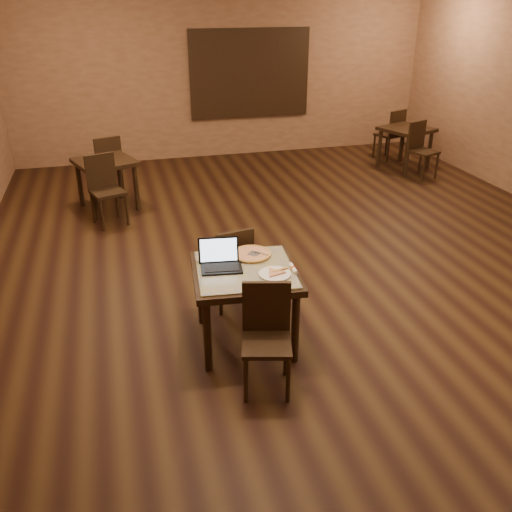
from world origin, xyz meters
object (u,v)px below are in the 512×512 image
object	(u,v)px
chair_main_far	(232,264)
other_table_a_chair_near	(420,146)
pizza_pan	(251,255)
other_table_b_chair_near	(105,185)
other_table_a	(406,135)
other_table_b	(106,168)
chair_main_near	(266,331)
other_table_a_chair_far	(392,132)
laptop	(220,260)
other_table_b_chair_far	(107,163)
tiled_table	(245,279)

from	to	relation	value
chair_main_far	other_table_a_chair_near	world-z (taller)	other_table_a_chair_near
pizza_pan	other_table_b_chair_near	world-z (taller)	other_table_b_chair_near
other_table_a	other_table_b_chair_near	bearing A→B (deg)	172.67
other_table_b	chair_main_near	bearing A→B (deg)	-95.24
other_table_a_chair_far	other_table_a	bearing A→B (deg)	65.83
laptop	other_table_b_chair_far	world-z (taller)	laptop
pizza_pan	other_table_a_chair_near	xyz separation A→B (m)	(4.05, 3.87, -0.22)
tiled_table	chair_main_near	distance (m)	0.64
other_table_a_chair_far	other_table_b_chair_near	xyz separation A→B (m)	(-5.40, -1.88, 0.00)
tiled_table	chair_main_near	xyz separation A→B (m)	(0.02, -0.62, -0.15)
pizza_pan	other_table_a_chair_near	distance (m)	5.60
other_table_a_chair_far	other_table_b_chair_far	xyz separation A→B (m)	(-5.34, -0.75, 0.00)
other_table_b_chair_far	chair_main_far	bearing A→B (deg)	86.70
pizza_pan	other_table_a_chair_far	bearing A→B (deg)	50.61
laptop	other_table_a_chair_near	distance (m)	5.93
other_table_b	other_table_a_chair_near	bearing A→B (deg)	-17.62
chair_main_far	other_table_b_chair_far	bearing A→B (deg)	-84.93
other_table_b_chair_near	other_table_b_chair_far	xyz separation A→B (m)	(0.06, 1.13, 0.00)
chair_main_far	other_table_b	size ratio (longest dim) A/B	0.88
laptop	other_table_b	world-z (taller)	laptop
tiled_table	pizza_pan	distance (m)	0.29
other_table_b_chair_near	other_table_a_chair_far	bearing A→B (deg)	-0.36
other_table_a	other_table_b_chair_far	world-z (taller)	other_table_b_chair_far
other_table_b_chair_near	chair_main_near	bearing A→B (deg)	-92.92
tiled_table	pizza_pan	size ratio (longest dim) A/B	3.10
chair_main_near	other_table_b_chair_far	distance (m)	5.24
other_table_a	other_table_b_chair_far	distance (m)	5.32
chair_main_near	pizza_pan	world-z (taller)	chair_main_near
pizza_pan	other_table_a_chair_near	bearing A→B (deg)	43.71
laptop	other_table_a_chair_far	distance (m)	6.79
other_table_a	other_table_b_chair_far	bearing A→B (deg)	160.86
chair_main_near	other_table_a	size ratio (longest dim) A/B	0.88
tiled_table	other_table_b_chair_far	size ratio (longest dim) A/B	1.04
other_table_b	other_table_b_chair_far	bearing A→B (deg)	67.55
chair_main_near	laptop	xyz separation A→B (m)	(-0.22, 0.73, 0.32)
laptop	other_table_a_chair_far	world-z (taller)	laptop
other_table_a_chair_far	other_table_b	xyz separation A→B (m)	(-5.37, -1.32, 0.08)
other_table_a_chair_far	other_table_b_chair_far	size ratio (longest dim) A/B	1.00
other_table_a_chair_near	laptop	bearing A→B (deg)	-158.60
laptop	pizza_pan	world-z (taller)	laptop
chair_main_far	other_table_b	bearing A→B (deg)	-81.88
laptop	pizza_pan	size ratio (longest dim) A/B	1.20
laptop	other_table_a_chair_far	bearing A→B (deg)	56.96
tiled_table	other_table_a	size ratio (longest dim) A/B	0.98
other_table_a_chair_far	tiled_table	bearing A→B (deg)	30.02
laptop	other_table_a	world-z (taller)	laptop
other_table_a_chair_near	other_table_a_chair_far	bearing A→B (deg)	65.83
laptop	other_table_a_chair_far	size ratio (longest dim) A/B	0.40
tiled_table	laptop	xyz separation A→B (m)	(-0.20, 0.11, 0.17)
other_table_b	laptop	bearing A→B (deg)	-95.71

